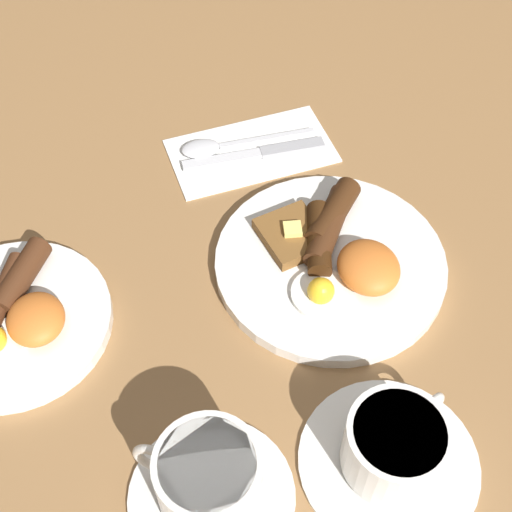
# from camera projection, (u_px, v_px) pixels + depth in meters

# --- Properties ---
(ground_plane) EXTENTS (3.00, 3.00, 0.00)m
(ground_plane) POSITION_uv_depth(u_px,v_px,m) (330.00, 267.00, 0.80)
(ground_plane) COLOR olive
(breakfast_plate_near) EXTENTS (0.26, 0.26, 0.05)m
(breakfast_plate_near) POSITION_uv_depth(u_px,v_px,m) (332.00, 257.00, 0.79)
(breakfast_plate_near) COLOR silver
(breakfast_plate_near) RESTS_ON ground_plane
(breakfast_plate_far) EXTENTS (0.21, 0.21, 0.04)m
(breakfast_plate_far) POSITION_uv_depth(u_px,v_px,m) (15.00, 318.00, 0.74)
(breakfast_plate_far) COLOR silver
(breakfast_plate_far) RESTS_ON ground_plane
(teacup_near) EXTENTS (0.17, 0.17, 0.07)m
(teacup_near) POSITION_uv_depth(u_px,v_px,m) (394.00, 450.00, 0.64)
(teacup_near) COLOR silver
(teacup_near) RESTS_ON ground_plane
(teacup_far) EXTENTS (0.15, 0.15, 0.08)m
(teacup_far) POSITION_uv_depth(u_px,v_px,m) (209.00, 482.00, 0.61)
(teacup_far) COLOR silver
(teacup_far) RESTS_ON ground_plane
(napkin) EXTENTS (0.12, 0.21, 0.01)m
(napkin) POSITION_uv_depth(u_px,v_px,m) (251.00, 150.00, 0.91)
(napkin) COLOR white
(napkin) RESTS_ON ground_plane
(knife) EXTENTS (0.02, 0.18, 0.01)m
(knife) POSITION_uv_depth(u_px,v_px,m) (262.00, 152.00, 0.90)
(knife) COLOR silver
(knife) RESTS_ON napkin
(spoon) EXTENTS (0.04, 0.17, 0.01)m
(spoon) POSITION_uv_depth(u_px,v_px,m) (215.00, 146.00, 0.91)
(spoon) COLOR silver
(spoon) RESTS_ON napkin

